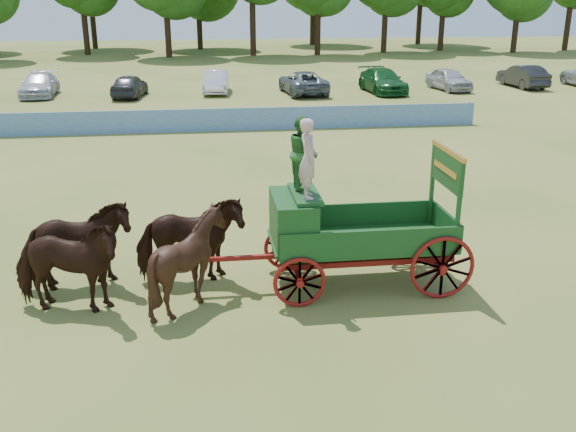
% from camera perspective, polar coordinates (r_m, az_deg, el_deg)
% --- Properties ---
extents(ground, '(160.00, 160.00, 0.00)m').
position_cam_1_polar(ground, '(13.18, -2.25, -8.35)').
color(ground, olive).
rests_on(ground, ground).
extents(horse_lead_left, '(2.50, 1.49, 1.97)m').
position_cam_1_polar(horse_lead_left, '(13.41, -19.10, -4.29)').
color(horse_lead_left, black).
rests_on(horse_lead_left, ground).
extents(horse_lead_right, '(2.46, 1.36, 1.97)m').
position_cam_1_polar(horse_lead_right, '(14.41, -18.31, -2.56)').
color(horse_lead_right, black).
rests_on(horse_lead_right, ground).
extents(horse_wheel_left, '(1.97, 1.80, 1.98)m').
position_cam_1_polar(horse_wheel_left, '(13.12, -8.78, -3.92)').
color(horse_wheel_left, black).
rests_on(horse_wheel_left, ground).
extents(horse_wheel_right, '(2.40, 1.21, 1.97)m').
position_cam_1_polar(horse_wheel_right, '(14.14, -8.72, -2.18)').
color(horse_wheel_right, black).
rests_on(horse_wheel_right, ground).
extents(farm_dray, '(6.00, 2.00, 3.78)m').
position_cam_1_polar(farm_dray, '(13.65, 3.60, 0.17)').
color(farm_dray, maroon).
rests_on(farm_dray, ground).
extents(sponsor_banner, '(26.00, 0.08, 1.05)m').
position_cam_1_polar(sponsor_banner, '(30.15, -7.44, 8.44)').
color(sponsor_banner, '#1E56A3').
rests_on(sponsor_banner, ground).
extents(parked_cars, '(53.54, 7.08, 1.57)m').
position_cam_1_polar(parked_cars, '(41.59, -5.44, 11.74)').
color(parked_cars, silver).
rests_on(parked_cars, ground).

